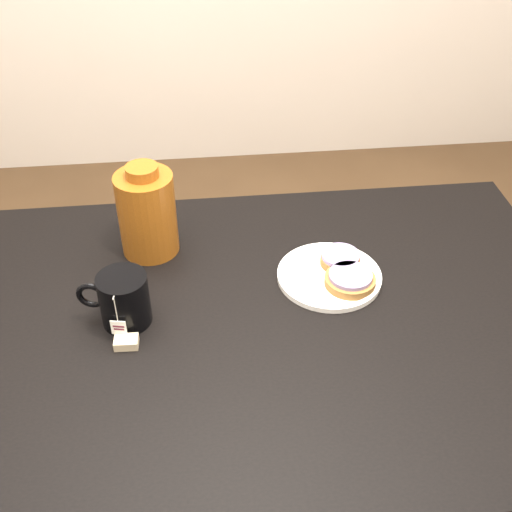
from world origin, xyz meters
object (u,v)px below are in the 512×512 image
bagel_back (340,259)px  teabag_pouch (126,342)px  bagel_front (350,279)px  table (244,349)px  plate (329,275)px  bagel_package (147,213)px  mug (123,299)px

bagel_back → teabag_pouch: (-0.45, -0.19, -0.02)m
bagel_front → table: bearing=-163.0°
table → plate: bearing=29.0°
bagel_package → teabag_pouch: bearing=-97.7°
teabag_pouch → bagel_package: bearing=82.3°
plate → mug: bearing=-168.9°
table → teabag_pouch: 0.25m
table → teabag_pouch: (-0.23, -0.05, 0.09)m
mug → teabag_pouch: 0.08m
table → bagel_back: bearing=32.0°
bagel_back → mug: (-0.45, -0.12, 0.03)m
teabag_pouch → bagel_front: bearing=14.4°
table → plate: plate is taller
plate → table: bearing=-151.0°
mug → bagel_package: size_ratio=0.71×
table → mug: 0.27m
plate → bagel_back: (0.03, 0.03, 0.02)m
table → bagel_back: bagel_back is taller
bagel_back → bagel_front: bearing=-84.9°
plate → bagel_package: bagel_package is taller
mug → plate: bearing=22.4°
bagel_back → bagel_package: size_ratio=0.46×
bagel_front → bagel_package: size_ratio=0.66×
plate → teabag_pouch: (-0.42, -0.15, 0.00)m
table → teabag_pouch: bearing=-168.3°
plate → bagel_back: size_ratio=2.27×
mug → table: bearing=5.3°
bagel_front → teabag_pouch: 0.47m
bagel_back → bagel_front: same height
bagel_back → mug: size_ratio=0.65×
plate → bagel_package: (-0.38, 0.15, 0.09)m
bagel_front → plate: bearing=133.4°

